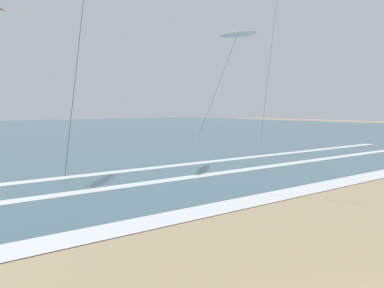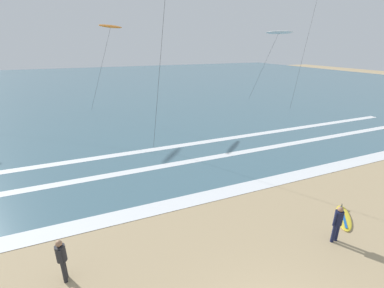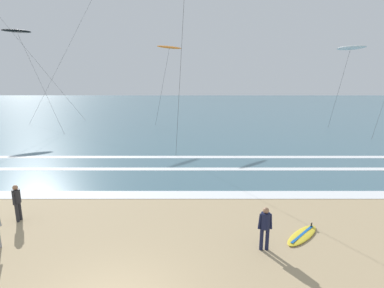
# 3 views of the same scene
# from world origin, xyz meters

# --- Properties ---
(wave_foam_shoreline) EXTENTS (48.85, 1.06, 0.01)m
(wave_foam_shoreline) POSITION_xyz_m (0.30, 7.89, 0.01)
(wave_foam_shoreline) COLOR white
(wave_foam_shoreline) RESTS_ON ocean_surface
(wave_foam_mid_break) EXTENTS (55.31, 0.63, 0.01)m
(wave_foam_mid_break) POSITION_xyz_m (1.62, 12.36, 0.01)
(wave_foam_mid_break) COLOR white
(wave_foam_mid_break) RESTS_ON ocean_surface
(wave_foam_outer_break) EXTENTS (52.72, 0.67, 0.01)m
(wave_foam_outer_break) POSITION_xyz_m (-0.84, 15.43, 0.01)
(wave_foam_outer_break) COLOR white
(wave_foam_outer_break) RESTS_ON ocean_surface
(kite_white_high_right) EXTENTS (3.22, 9.41, 8.83)m
(kite_white_high_right) POSITION_xyz_m (16.67, 21.76, 8.56)
(kite_white_high_right) COLOR white
(kite_white_high_right) RESTS_ON ground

